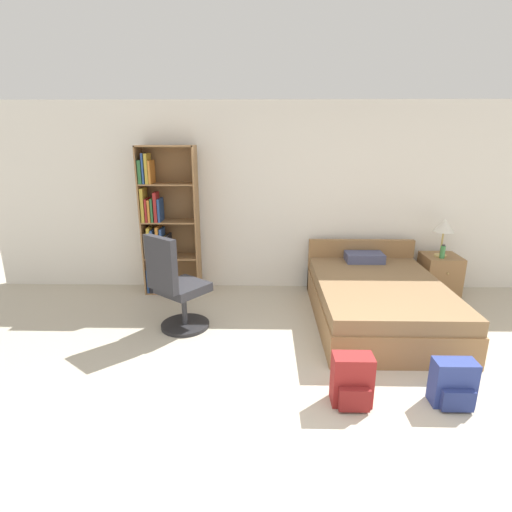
% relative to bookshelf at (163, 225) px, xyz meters
% --- Properties ---
extents(ground_plane, '(14.00, 14.00, 0.00)m').
position_rel_bookshelf_xyz_m(ground_plane, '(2.00, -2.97, -0.97)').
color(ground_plane, '#BCB29E').
extents(wall_back, '(9.00, 0.06, 2.60)m').
position_rel_bookshelf_xyz_m(wall_back, '(2.00, 0.26, 0.33)').
color(wall_back, white).
rests_on(wall_back, ground_plane).
extents(bookshelf, '(0.76, 0.34, 2.03)m').
position_rel_bookshelf_xyz_m(bookshelf, '(0.00, 0.00, 0.00)').
color(bookshelf, olive).
rests_on(bookshelf, ground_plane).
extents(bed, '(1.46, 2.09, 0.76)m').
position_rel_bookshelf_xyz_m(bed, '(2.75, -0.88, -0.71)').
color(bed, olive).
rests_on(bed, ground_plane).
extents(office_chair, '(0.71, 0.72, 1.14)m').
position_rel_bookshelf_xyz_m(office_chair, '(0.41, -1.20, -0.46)').
color(office_chair, '#232326').
rests_on(office_chair, ground_plane).
extents(nightstand, '(0.47, 0.48, 0.58)m').
position_rel_bookshelf_xyz_m(nightstand, '(3.81, -0.10, -0.68)').
color(nightstand, olive).
rests_on(nightstand, ground_plane).
extents(table_lamp, '(0.27, 0.27, 0.51)m').
position_rel_bookshelf_xyz_m(table_lamp, '(3.78, -0.12, 0.02)').
color(table_lamp, tan).
rests_on(table_lamp, nightstand).
extents(water_bottle, '(0.06, 0.06, 0.19)m').
position_rel_bookshelf_xyz_m(water_bottle, '(3.76, -0.21, -0.30)').
color(water_bottle, '#3F8C4C').
rests_on(water_bottle, nightstand).
extents(backpack_blue, '(0.34, 0.23, 0.40)m').
position_rel_bookshelf_xyz_m(backpack_blue, '(2.95, -2.47, -0.78)').
color(backpack_blue, navy).
rests_on(backpack_blue, ground_plane).
extents(backpack_red, '(0.33, 0.26, 0.44)m').
position_rel_bookshelf_xyz_m(backpack_red, '(2.12, -2.48, -0.76)').
color(backpack_red, maroon).
rests_on(backpack_red, ground_plane).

